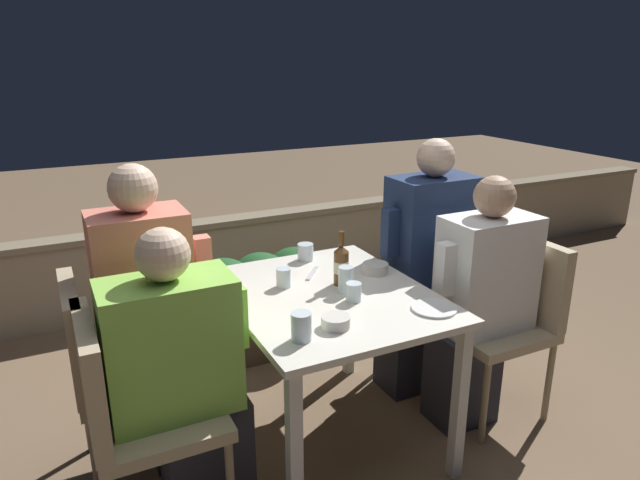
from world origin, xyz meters
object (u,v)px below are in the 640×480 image
chair_left_near (128,403)px  potted_plant (458,272)px  person_coral_top (154,320)px  chair_right_far (453,285)px  chair_right_near (510,308)px  beer_bottle (341,264)px  person_green_blouse (184,379)px  person_navy_jumper (424,268)px  person_white_polo (479,303)px  chair_left_far (108,360)px

chair_left_near → potted_plant: size_ratio=1.37×
person_coral_top → chair_right_far: size_ratio=1.51×
chair_right_near → beer_bottle: 0.91m
person_green_blouse → potted_plant: size_ratio=1.82×
person_coral_top → chair_right_far: 1.59m
chair_right_far → beer_bottle: 0.84m
person_navy_jumper → potted_plant: person_navy_jumper is taller
person_white_polo → chair_right_far: person_white_polo is taller
person_navy_jumper → beer_bottle: size_ratio=5.37×
chair_left_near → person_coral_top: bearing=63.9°
beer_bottle → potted_plant: 1.38m
chair_left_far → chair_right_near: size_ratio=1.00×
person_green_blouse → chair_right_near: bearing=0.1°
chair_left_near → person_white_polo: person_white_polo is taller
person_navy_jumper → person_coral_top: bearing=-179.6°
person_white_polo → potted_plant: 0.99m
chair_right_far → person_coral_top: bearing=-179.6°
person_coral_top → chair_right_near: person_coral_top is taller
chair_left_near → chair_left_far: bearing=94.3°
beer_bottle → chair_right_far: bearing=10.6°
chair_right_near → person_navy_jumper: 0.46m
person_navy_jumper → chair_left_far: bearing=-179.6°
chair_left_far → chair_right_near: (1.84, -0.35, 0.00)m
person_green_blouse → chair_right_near: (1.61, 0.00, -0.04)m
chair_left_near → person_green_blouse: size_ratio=0.75×
chair_left_far → chair_right_near: 1.88m
chair_left_far → person_white_polo: 1.68m
chair_right_far → chair_left_far: bearing=-179.7°
beer_bottle → person_navy_jumper: bearing=14.2°
chair_left_near → person_green_blouse: person_green_blouse is taller
person_coral_top → potted_plant: 2.05m
chair_left_near → beer_bottle: size_ratio=3.54×
person_green_blouse → chair_right_far: size_ratio=1.33×
chair_left_far → person_coral_top: 0.24m
chair_left_near → person_green_blouse: 0.21m
chair_right_far → person_white_polo: bearing=-111.7°
chair_right_near → chair_left_near: bearing=-179.9°
chair_left_far → chair_right_near: same height
person_green_blouse → person_white_polo: 1.41m
person_navy_jumper → potted_plant: 0.79m
person_green_blouse → potted_plant: 2.12m
chair_right_far → person_navy_jumper: bearing=180.0°
person_white_polo → chair_right_far: bearing=68.3°
chair_left_near → potted_plant: chair_left_near is taller
chair_left_near → beer_bottle: beer_bottle is taller
person_coral_top → beer_bottle: (0.81, -0.14, 0.16)m
chair_left_far → chair_right_far: same height
chair_right_near → beer_bottle: size_ratio=3.54×
chair_right_far → person_green_blouse: bearing=-166.8°
chair_right_near → person_white_polo: bearing=-180.0°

